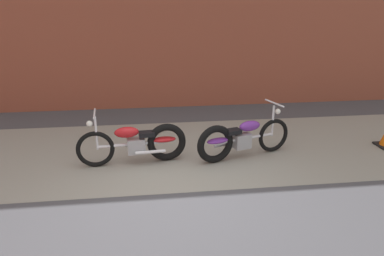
% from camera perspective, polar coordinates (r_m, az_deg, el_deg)
% --- Properties ---
extents(ground_plane, '(80.00, 80.00, 0.00)m').
position_cam_1_polar(ground_plane, '(5.77, -3.17, -10.28)').
color(ground_plane, '#47474C').
extents(sidewalk_slab, '(36.00, 3.50, 0.01)m').
position_cam_1_polar(sidewalk_slab, '(7.34, -4.17, -3.55)').
color(sidewalk_slab, gray).
rests_on(sidewalk_slab, ground).
extents(motorcycle_red, '(2.01, 0.58, 1.03)m').
position_cam_1_polar(motorcycle_red, '(6.71, -8.15, -2.31)').
color(motorcycle_red, black).
rests_on(motorcycle_red, ground).
extents(motorcycle_purple, '(1.95, 0.82, 1.03)m').
position_cam_1_polar(motorcycle_purple, '(6.89, 7.32, -1.67)').
color(motorcycle_purple, black).
rests_on(motorcycle_purple, ground).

